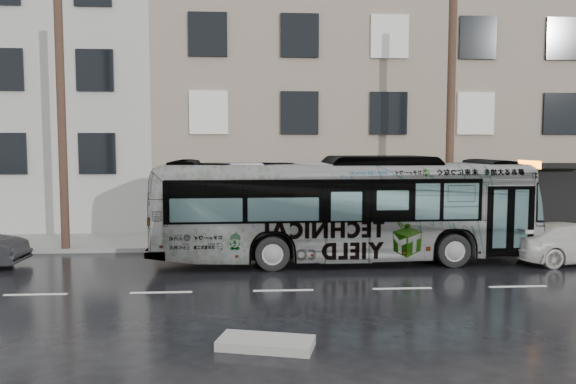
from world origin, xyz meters
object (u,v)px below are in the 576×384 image
object	(u,v)px
utility_pole_rear	(62,122)
sign_post	(477,212)
utility_pole_front	(450,123)
white_sedan	(575,243)
bus	(343,209)

from	to	relation	value
utility_pole_rear	sign_post	xyz separation A→B (m)	(15.10, 0.00, -3.30)
utility_pole_front	utility_pole_rear	size ratio (longest dim) A/B	1.00
sign_post	white_sedan	size ratio (longest dim) A/B	0.53
white_sedan	utility_pole_rear	bearing A→B (deg)	75.56
utility_pole_rear	bus	size ratio (longest dim) A/B	0.72
white_sedan	utility_pole_front	bearing A→B (deg)	43.45
sign_post	bus	world-z (taller)	bus
utility_pole_front	utility_pole_rear	world-z (taller)	same
utility_pole_rear	white_sedan	world-z (taller)	utility_pole_rear
utility_pole_front	sign_post	xyz separation A→B (m)	(1.10, 0.00, -3.30)
white_sedan	sign_post	bearing A→B (deg)	31.63
utility_pole_rear	white_sedan	distance (m)	17.91
bus	white_sedan	xyz separation A→B (m)	(7.55, -0.76, -1.09)
sign_post	bus	bearing A→B (deg)	-158.88
utility_pole_front	white_sedan	world-z (taller)	utility_pole_front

